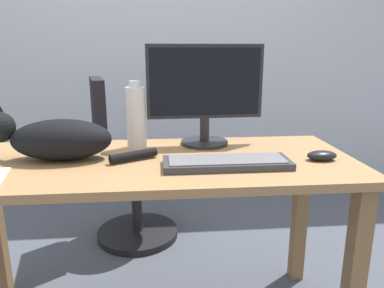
# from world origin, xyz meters

# --- Properties ---
(back_wall) EXTENTS (6.00, 0.04, 2.60)m
(back_wall) POSITION_xyz_m (0.00, 1.51, 1.30)
(back_wall) COLOR silver
(back_wall) RESTS_ON ground_plane
(desk) EXTENTS (1.52, 0.62, 0.71)m
(desk) POSITION_xyz_m (0.00, 0.00, 0.61)
(desk) COLOR #9E7247
(desk) RESTS_ON ground_plane
(office_chair) EXTENTS (0.49, 0.48, 0.96)m
(office_chair) POSITION_xyz_m (-0.16, 0.72, 0.42)
(office_chair) COLOR black
(office_chair) RESTS_ON ground_plane
(monitor) EXTENTS (0.48, 0.20, 0.41)m
(monitor) POSITION_xyz_m (0.23, 0.20, 0.94)
(monitor) COLOR #232328
(monitor) RESTS_ON desk
(keyboard) EXTENTS (0.44, 0.15, 0.03)m
(keyboard) POSITION_xyz_m (0.27, -0.11, 0.73)
(keyboard) COLOR #333338
(keyboard) RESTS_ON desk
(cat) EXTENTS (0.61, 0.19, 0.20)m
(cat) POSITION_xyz_m (-0.34, 0.03, 0.79)
(cat) COLOR black
(cat) RESTS_ON desk
(computer_mouse) EXTENTS (0.11, 0.06, 0.04)m
(computer_mouse) POSITION_xyz_m (0.63, -0.07, 0.73)
(computer_mouse) COLOR black
(computer_mouse) RESTS_ON desk
(spray_bottle) EXTENTS (0.08, 0.08, 0.27)m
(spray_bottle) POSITION_xyz_m (-0.05, 0.17, 0.84)
(spray_bottle) COLOR silver
(spray_bottle) RESTS_ON desk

